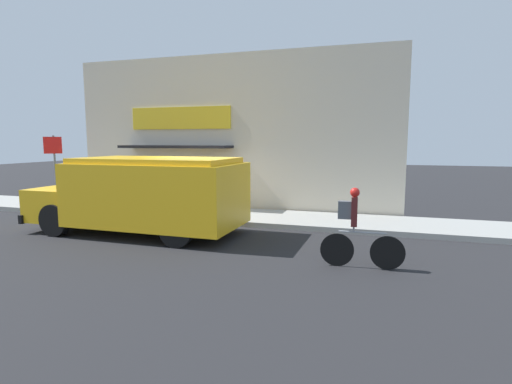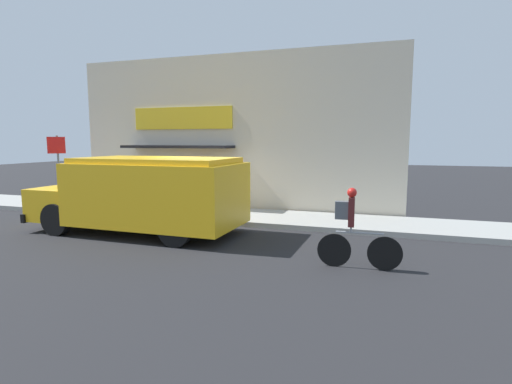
# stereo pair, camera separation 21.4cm
# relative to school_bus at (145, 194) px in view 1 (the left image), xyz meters

# --- Properties ---
(ground_plane) EXTENTS (70.00, 70.00, 0.00)m
(ground_plane) POSITION_rel_school_bus_xyz_m (0.88, 1.57, -1.11)
(ground_plane) COLOR #232326
(sidewalk) EXTENTS (28.00, 2.38, 0.16)m
(sidewalk) POSITION_rel_school_bus_xyz_m (0.88, 2.76, -1.04)
(sidewalk) COLOR #999993
(sidewalk) RESTS_ON ground_plane
(storefront) EXTENTS (12.18, 1.11, 5.62)m
(storefront) POSITION_rel_school_bus_xyz_m (0.80, 4.11, 1.69)
(storefront) COLOR beige
(storefront) RESTS_ON ground_plane
(school_bus) EXTENTS (6.00, 2.90, 2.11)m
(school_bus) POSITION_rel_school_bus_xyz_m (0.00, 0.00, 0.00)
(school_bus) COLOR yellow
(school_bus) RESTS_ON ground_plane
(cyclist) EXTENTS (1.67, 0.21, 1.63)m
(cyclist) POSITION_rel_school_bus_xyz_m (5.75, -1.37, -0.34)
(cyclist) COLOR black
(cyclist) RESTS_ON ground_plane
(stop_sign_post) EXTENTS (0.45, 0.45, 2.60)m
(stop_sign_post) POSITION_rel_school_bus_xyz_m (-5.10, 2.16, 0.78)
(stop_sign_post) COLOR slate
(stop_sign_post) RESTS_ON sidewalk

